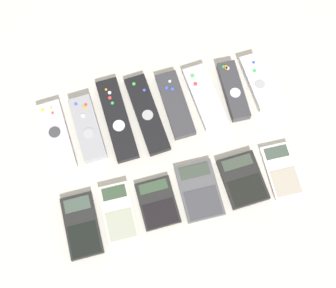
{
  "coord_description": "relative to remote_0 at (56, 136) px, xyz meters",
  "views": [
    {
      "loc": [
        -0.1,
        -0.32,
        1.05
      ],
      "look_at": [
        0.0,
        0.04,
        0.01
      ],
      "focal_mm": 50.0,
      "sensor_mm": 36.0,
      "label": 1
    }
  ],
  "objects": [
    {
      "name": "remote_6",
      "position": [
        0.44,
        0.0,
        0.0
      ],
      "size": [
        0.05,
        0.16,
        0.02
      ],
      "rotation": [
        0.0,
        0.0,
        -0.05
      ],
      "color": "#333338",
      "rests_on": "ground_plane"
    },
    {
      "name": "remote_2",
      "position": [
        0.15,
        0.0,
        -0.0
      ],
      "size": [
        0.06,
        0.22,
        0.02
      ],
      "rotation": [
        0.0,
        0.0,
        0.02
      ],
      "color": "black",
      "rests_on": "ground_plane"
    },
    {
      "name": "remote_7",
      "position": [
        0.51,
        0.01,
        0.0
      ],
      "size": [
        0.05,
        0.15,
        0.02
      ],
      "rotation": [
        0.0,
        0.0,
        0.03
      ],
      "color": "white",
      "rests_on": "ground_plane"
    },
    {
      "name": "calculator_1",
      "position": [
        0.1,
        -0.22,
        -0.0
      ],
      "size": [
        0.07,
        0.13,
        0.02
      ],
      "rotation": [
        0.0,
        0.0,
        -0.03
      ],
      "color": "beige",
      "rests_on": "ground_plane"
    },
    {
      "name": "calculator_4",
      "position": [
        0.39,
        -0.22,
        -0.0
      ],
      "size": [
        0.09,
        0.12,
        0.02
      ],
      "rotation": [
        0.0,
        0.0,
        0.03
      ],
      "color": "black",
      "rests_on": "ground_plane"
    },
    {
      "name": "remote_0",
      "position": [
        0.0,
        0.0,
        0.0
      ],
      "size": [
        0.07,
        0.18,
        0.02
      ],
      "rotation": [
        0.0,
        0.0,
        0.05
      ],
      "color": "#B7B7BC",
      "rests_on": "ground_plane"
    },
    {
      "name": "remote_1",
      "position": [
        0.08,
        -0.0,
        0.0
      ],
      "size": [
        0.06,
        0.16,
        0.03
      ],
      "rotation": [
        0.0,
        0.0,
        0.04
      ],
      "color": "gray",
      "rests_on": "ground_plane"
    },
    {
      "name": "calculator_3",
      "position": [
        0.29,
        -0.22,
        -0.0
      ],
      "size": [
        0.09,
        0.14,
        0.01
      ],
      "rotation": [
        0.0,
        0.0,
        -0.03
      ],
      "color": "#4C4C51",
      "rests_on": "ground_plane"
    },
    {
      "name": "calculator_5",
      "position": [
        0.49,
        -0.22,
        -0.0
      ],
      "size": [
        0.07,
        0.13,
        0.01
      ],
      "rotation": [
        0.0,
        0.0,
        -0.04
      ],
      "color": "silver",
      "rests_on": "ground_plane"
    },
    {
      "name": "remote_4",
      "position": [
        0.3,
        0.0,
        -0.0
      ],
      "size": [
        0.06,
        0.17,
        0.02
      ],
      "rotation": [
        0.0,
        0.0,
        0.02
      ],
      "color": "#333338",
      "rests_on": "ground_plane"
    },
    {
      "name": "remote_5",
      "position": [
        0.37,
        0.01,
        -0.0
      ],
      "size": [
        0.07,
        0.17,
        0.02
      ],
      "rotation": [
        0.0,
        0.0,
        0.06
      ],
      "color": "#B7B7BC",
      "rests_on": "ground_plane"
    },
    {
      "name": "calculator_2",
      "position": [
        0.19,
        -0.22,
        -0.0
      ],
      "size": [
        0.08,
        0.11,
        0.01
      ],
      "rotation": [
        0.0,
        0.0,
        -0.0
      ],
      "color": "black",
      "rests_on": "ground_plane"
    },
    {
      "name": "calculator_0",
      "position": [
        0.01,
        -0.22,
        -0.0
      ],
      "size": [
        0.07,
        0.14,
        0.01
      ],
      "rotation": [
        0.0,
        0.0,
        -0.01
      ],
      "color": "black",
      "rests_on": "ground_plane"
    },
    {
      "name": "ground_plane",
      "position": [
        0.25,
        -0.13,
        -0.01
      ],
      "size": [
        3.0,
        3.0,
        0.0
      ],
      "primitive_type": "plane",
      "color": "beige"
    },
    {
      "name": "remote_3",
      "position": [
        0.22,
        -0.0,
        -0.0
      ],
      "size": [
        0.07,
        0.21,
        0.02
      ],
      "rotation": [
        0.0,
        0.0,
        0.06
      ],
      "color": "black",
      "rests_on": "ground_plane"
    }
  ]
}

